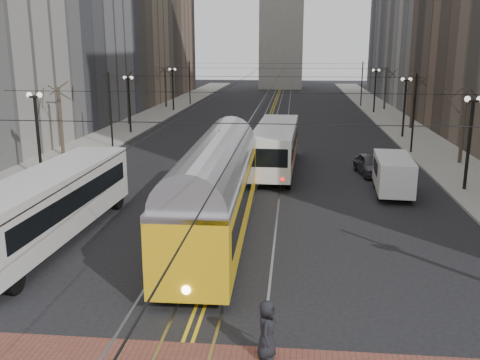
% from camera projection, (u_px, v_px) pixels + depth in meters
% --- Properties ---
extents(ground, '(260.00, 260.00, 0.00)m').
position_uv_depth(ground, '(193.00, 326.00, 17.19)').
color(ground, black).
rests_on(ground, ground).
extents(sidewalk_left, '(5.00, 140.00, 0.15)m').
position_uv_depth(sidewalk_left, '(138.00, 123.00, 62.07)').
color(sidewalk_left, gray).
rests_on(sidewalk_left, ground).
extents(sidewalk_right, '(5.00, 140.00, 0.15)m').
position_uv_depth(sidewalk_right, '(402.00, 127.00, 59.13)').
color(sidewalk_right, gray).
rests_on(sidewalk_right, ground).
extents(streetcar_rails, '(4.80, 130.00, 0.02)m').
position_uv_depth(streetcar_rails, '(267.00, 126.00, 60.62)').
color(streetcar_rails, gray).
rests_on(streetcar_rails, ground).
extents(centre_lines, '(0.42, 130.00, 0.01)m').
position_uv_depth(centre_lines, '(267.00, 126.00, 60.62)').
color(centre_lines, gold).
rests_on(centre_lines, ground).
extents(lamp_posts, '(27.60, 57.20, 5.60)m').
position_uv_depth(lamp_posts, '(257.00, 120.00, 44.25)').
color(lamp_posts, black).
rests_on(lamp_posts, ground).
extents(street_trees, '(31.68, 53.28, 5.60)m').
position_uv_depth(street_trees, '(262.00, 111.00, 50.53)').
color(street_trees, '#382D23').
rests_on(street_trees, ground).
extents(trolley_wires, '(25.96, 120.00, 6.60)m').
position_uv_depth(trolley_wires, '(262.00, 101.00, 49.89)').
color(trolley_wires, black).
rests_on(trolley_wires, ground).
extents(transit_bus, '(3.14, 13.05, 3.24)m').
position_uv_depth(transit_bus, '(50.00, 208.00, 24.30)').
color(transit_bus, silver).
rests_on(transit_bus, ground).
extents(streetcar, '(3.14, 15.51, 3.65)m').
position_uv_depth(streetcar, '(216.00, 199.00, 24.98)').
color(streetcar, gold).
rests_on(streetcar, ground).
extents(rear_bus, '(3.16, 12.64, 3.27)m').
position_uv_depth(rear_bus, '(276.00, 148.00, 38.48)').
color(rear_bus, silver).
rests_on(rear_bus, ground).
extents(cargo_van, '(2.35, 5.36, 2.32)m').
position_uv_depth(cargo_van, '(393.00, 176.00, 32.26)').
color(cargo_van, silver).
rests_on(cargo_van, ground).
extents(sedan_grey, '(2.26, 4.42, 1.44)m').
position_uv_depth(sedan_grey, '(371.00, 164.00, 37.42)').
color(sedan_grey, '#393B40').
rests_on(sedan_grey, ground).
extents(pedestrian_a, '(0.65, 0.91, 1.75)m').
position_uv_depth(pedestrian_a, '(267.00, 329.00, 15.29)').
color(pedestrian_a, black).
rests_on(pedestrian_a, crosswalk_band).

